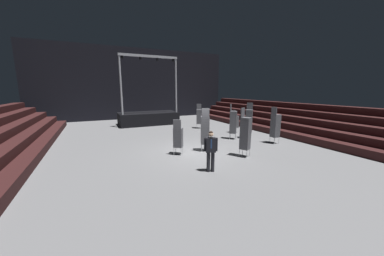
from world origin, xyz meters
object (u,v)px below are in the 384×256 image
(chair_stack_mid_centre, at_px, (205,130))
(chair_stack_front_left, at_px, (275,125))
(stage_riser, at_px, (148,117))
(man_with_tie, at_px, (211,149))
(chair_stack_front_right, at_px, (245,133))
(chair_stack_rear_left, at_px, (249,121))
(chair_stack_rear_centre, at_px, (199,116))
(chair_stack_mid_right, at_px, (178,137))
(chair_stack_rear_right, at_px, (233,122))
(chair_stack_mid_left, at_px, (235,121))

(chair_stack_mid_centre, bearing_deg, chair_stack_front_left, 18.21)
(stage_riser, height_order, man_with_tie, stage_riser)
(chair_stack_front_left, xyz_separation_m, chair_stack_front_right, (-3.47, -1.32, 0.08))
(chair_stack_rear_left, height_order, chair_stack_rear_centre, chair_stack_rear_left)
(chair_stack_front_left, relative_size, chair_stack_rear_left, 0.93)
(chair_stack_front_left, relative_size, chair_stack_mid_right, 1.23)
(man_with_tie, distance_m, chair_stack_rear_right, 6.15)
(chair_stack_front_right, distance_m, chair_stack_mid_centre, 2.20)
(chair_stack_mid_left, relative_size, chair_stack_mid_centre, 0.75)
(chair_stack_front_right, height_order, chair_stack_mid_centre, chair_stack_front_right)
(chair_stack_mid_right, bearing_deg, stage_riser, 120.03)
(man_with_tie, bearing_deg, chair_stack_mid_right, -61.09)
(stage_riser, height_order, chair_stack_mid_left, stage_riser)
(chair_stack_front_right, distance_m, chair_stack_rear_left, 4.18)
(chair_stack_rear_left, xyz_separation_m, chair_stack_rear_right, (-1.07, 0.34, -0.04))
(chair_stack_front_right, distance_m, chair_stack_mid_right, 3.42)
(chair_stack_front_left, height_order, chair_stack_rear_left, chair_stack_rear_left)
(stage_riser, relative_size, chair_stack_rear_left, 2.57)
(chair_stack_mid_left, relative_size, chair_stack_rear_right, 0.75)
(chair_stack_mid_left, relative_size, chair_stack_mid_right, 0.95)
(chair_stack_mid_right, relative_size, chair_stack_rear_left, 0.76)
(stage_riser, distance_m, chair_stack_front_left, 12.00)
(chair_stack_rear_left, bearing_deg, chair_stack_mid_right, 58.00)
(chair_stack_rear_right, bearing_deg, stage_riser, -113.93)
(chair_stack_front_right, relative_size, chair_stack_mid_right, 1.32)
(chair_stack_mid_left, bearing_deg, chair_stack_rear_left, -16.39)
(chair_stack_front_left, relative_size, chair_stack_mid_centre, 0.96)
(chair_stack_mid_centre, bearing_deg, chair_stack_mid_right, -157.64)
(chair_stack_front_right, bearing_deg, chair_stack_mid_centre, -81.18)
(chair_stack_mid_centre, bearing_deg, chair_stack_front_right, -29.44)
(man_with_tie, height_order, chair_stack_rear_left, chair_stack_rear_left)
(chair_stack_front_right, distance_m, chair_stack_mid_left, 6.02)
(chair_stack_front_right, height_order, chair_stack_rear_centre, chair_stack_front_right)
(chair_stack_front_left, height_order, chair_stack_rear_centre, chair_stack_front_left)
(chair_stack_mid_right, relative_size, chair_stack_mid_centre, 0.79)
(chair_stack_front_left, bearing_deg, chair_stack_rear_right, -140.00)
(stage_riser, xyz_separation_m, chair_stack_rear_left, (4.84, -8.93, 0.53))
(stage_riser, xyz_separation_m, chair_stack_mid_left, (5.20, -6.91, 0.20))
(man_with_tie, xyz_separation_m, chair_stack_rear_centre, (4.07, 8.94, 0.09))
(chair_stack_front_left, bearing_deg, chair_stack_mid_left, -175.03)
(chair_stack_rear_left, bearing_deg, chair_stack_mid_centre, 62.87)
(man_with_tie, bearing_deg, chair_stack_mid_centre, -92.69)
(chair_stack_mid_centre, height_order, chair_stack_rear_left, chair_stack_rear_left)
(chair_stack_mid_left, xyz_separation_m, chair_stack_mid_centre, (-4.53, -3.33, 0.29))
(chair_stack_mid_left, bearing_deg, chair_stack_rear_right, -46.69)
(chair_stack_front_left, bearing_deg, chair_stack_rear_centre, -162.70)
(man_with_tie, height_order, chair_stack_mid_right, chair_stack_mid_right)
(chair_stack_mid_centre, bearing_deg, chair_stack_mid_left, 59.75)
(chair_stack_mid_right, relative_size, chair_stack_rear_centre, 0.88)
(chair_stack_mid_left, relative_size, chair_stack_rear_centre, 0.84)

